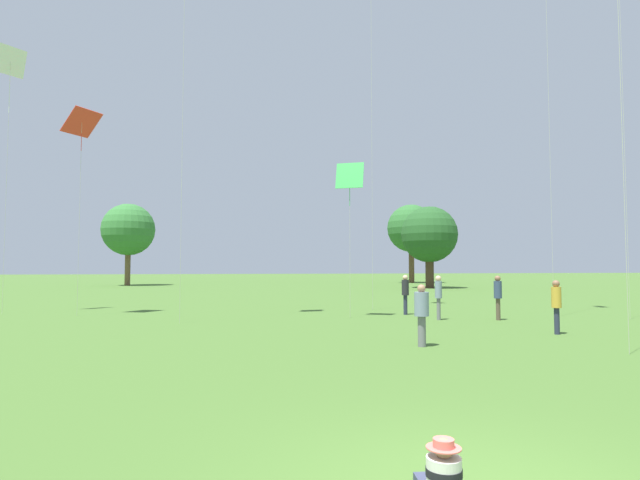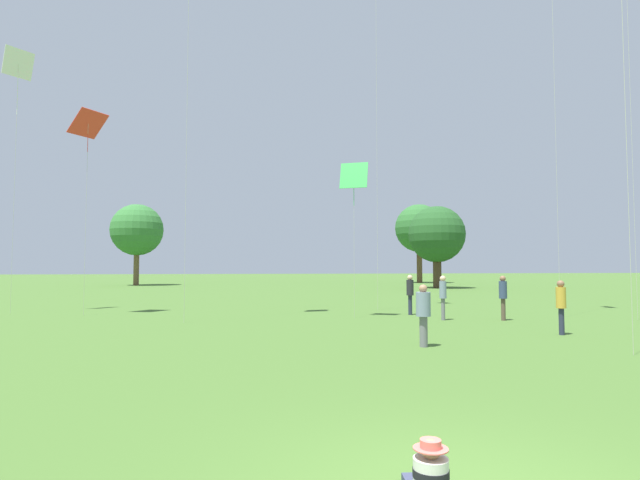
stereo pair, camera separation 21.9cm
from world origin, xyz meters
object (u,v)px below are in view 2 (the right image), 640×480
at_px(person_standing_0, 423,310).
at_px(distant_tree_0, 137,230).
at_px(distant_tree_1, 419,228).
at_px(person_standing_4, 443,293).
at_px(kite_1, 18,69).
at_px(kite_2, 88,126).
at_px(seated_toddler, 430,473).
at_px(kite_6, 354,177).
at_px(person_standing_3, 561,302).
at_px(distant_tree_2, 437,235).
at_px(person_standing_1, 503,293).
at_px(person_standing_2, 410,291).

distance_m(person_standing_0, distant_tree_0, 51.61).
relative_size(person_standing_0, distant_tree_1, 0.16).
xyz_separation_m(person_standing_4, kite_1, (-18.84, 6.42, 10.65)).
height_order(kite_2, distant_tree_1, distant_tree_1).
relative_size(seated_toddler, person_standing_0, 0.34).
distance_m(kite_2, distant_tree_0, 37.91).
bearing_deg(distant_tree_0, kite_2, -83.30).
bearing_deg(kite_6, distant_tree_0, -177.61).
height_order(distant_tree_0, distant_tree_1, distant_tree_1).
distance_m(person_standing_3, distant_tree_2, 35.61).
relative_size(person_standing_4, distant_tree_0, 0.19).
xyz_separation_m(person_standing_0, distant_tree_0, (-16.18, 48.69, 5.53)).
xyz_separation_m(person_standing_4, distant_tree_2, (12.29, 28.93, 4.36)).
distance_m(person_standing_3, distant_tree_1, 52.25).
bearing_deg(distant_tree_2, person_standing_1, -108.59).
relative_size(kite_2, distant_tree_2, 1.10).
bearing_deg(seated_toddler, person_standing_4, 72.77).
bearing_deg(kite_2, distant_tree_1, -135.38).
xyz_separation_m(person_standing_2, person_standing_4, (0.52, -2.43, 0.03)).
xyz_separation_m(person_standing_1, distant_tree_2, (9.91, 29.48, 4.38)).
relative_size(person_standing_3, kite_2, 0.19).
bearing_deg(person_standing_3, seated_toddler, 37.35).
bearing_deg(kite_1, person_standing_1, 161.18).
distance_m(person_standing_0, person_standing_4, 7.19).
xyz_separation_m(person_standing_3, kite_6, (-5.27, 6.43, 5.04)).
bearing_deg(seated_toddler, distant_tree_2, 73.75).
distance_m(person_standing_2, distant_tree_1, 46.22).
relative_size(person_standing_1, person_standing_4, 1.00).
xyz_separation_m(kite_1, kite_6, (15.48, -4.84, -5.67)).
bearing_deg(distant_tree_1, kite_1, -132.70).
bearing_deg(distant_tree_0, distant_tree_2, -22.86).
bearing_deg(person_standing_2, person_standing_1, 87.98).
distance_m(seated_toddler, person_standing_2, 18.33).
height_order(person_standing_4, kite_1, kite_1).
xyz_separation_m(seated_toddler, distant_tree_2, (19.03, 43.71, 5.27)).
xyz_separation_m(seated_toddler, kite_6, (3.37, 16.37, 5.88)).
xyz_separation_m(person_standing_0, person_standing_2, (2.88, 8.76, 0.10)).
height_order(person_standing_0, distant_tree_0, distant_tree_0).
bearing_deg(distant_tree_0, seated_toddler, -77.34).
bearing_deg(person_standing_3, distant_tree_2, -118.74).
relative_size(person_standing_0, kite_1, 0.13).
height_order(kite_1, distant_tree_0, kite_1).
bearing_deg(kite_6, distant_tree_2, 130.91).
relative_size(distant_tree_0, distant_tree_2, 1.14).
relative_size(person_standing_3, distant_tree_1, 0.16).
height_order(person_standing_3, distant_tree_2, distant_tree_2).
bearing_deg(kite_6, person_standing_4, 45.53).
xyz_separation_m(person_standing_4, distant_tree_1, (16.65, 44.88, 6.28)).
xyz_separation_m(person_standing_4, distant_tree_0, (-19.58, 42.36, 5.40)).
bearing_deg(distant_tree_0, distant_tree_1, 3.98).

